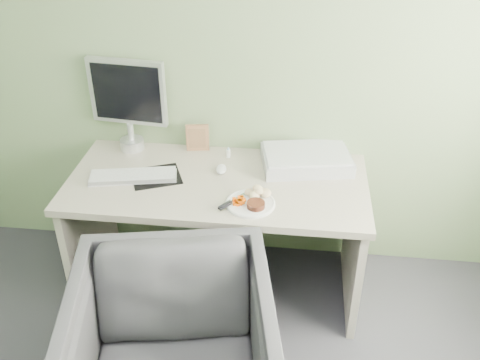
# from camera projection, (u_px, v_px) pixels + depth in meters

# --- Properties ---
(wall_back) EXTENTS (3.50, 0.00, 3.50)m
(wall_back) POSITION_uv_depth(u_px,v_px,m) (225.00, 45.00, 2.84)
(wall_back) COLOR gray
(wall_back) RESTS_ON floor
(desk) EXTENTS (1.60, 0.75, 0.73)m
(desk) POSITION_uv_depth(u_px,v_px,m) (218.00, 208.00, 2.95)
(desk) COLOR #A89B8C
(desk) RESTS_ON floor
(plate) EXTENTS (0.25, 0.25, 0.01)m
(plate) POSITION_uv_depth(u_px,v_px,m) (250.00, 204.00, 2.65)
(plate) COLOR white
(plate) RESTS_ON desk
(steak) EXTENTS (0.10, 0.10, 0.03)m
(steak) POSITION_uv_depth(u_px,v_px,m) (256.00, 205.00, 2.61)
(steak) COLOR black
(steak) RESTS_ON plate
(potato_pile) EXTENTS (0.13, 0.11, 0.06)m
(potato_pile) POSITION_uv_depth(u_px,v_px,m) (258.00, 191.00, 2.69)
(potato_pile) COLOR tan
(potato_pile) RESTS_ON plate
(carrot_heap) EXTENTS (0.08, 0.07, 0.04)m
(carrot_heap) POSITION_uv_depth(u_px,v_px,m) (239.00, 200.00, 2.63)
(carrot_heap) COLOR #EA5504
(carrot_heap) RESTS_ON plate
(steak_knife) EXTENTS (0.14, 0.19, 0.02)m
(steak_knife) POSITION_uv_depth(u_px,v_px,m) (230.00, 202.00, 2.63)
(steak_knife) COLOR silver
(steak_knife) RESTS_ON plate
(mousepad) EXTENTS (0.32, 0.31, 0.00)m
(mousepad) POSITION_uv_depth(u_px,v_px,m) (156.00, 176.00, 2.88)
(mousepad) COLOR black
(mousepad) RESTS_ON desk
(keyboard) EXTENTS (0.47, 0.22, 0.02)m
(keyboard) POSITION_uv_depth(u_px,v_px,m) (133.00, 176.00, 2.86)
(keyboard) COLOR white
(keyboard) RESTS_ON desk
(computer_mouse) EXTENTS (0.06, 0.10, 0.04)m
(computer_mouse) POSITION_uv_depth(u_px,v_px,m) (221.00, 169.00, 2.92)
(computer_mouse) COLOR white
(computer_mouse) RESTS_ON desk
(photo_frame) EXTENTS (0.13, 0.04, 0.16)m
(photo_frame) POSITION_uv_depth(u_px,v_px,m) (198.00, 138.00, 3.09)
(photo_frame) COLOR #935E44
(photo_frame) RESTS_ON desk
(eyedrop_bottle) EXTENTS (0.02, 0.02, 0.07)m
(eyedrop_bottle) POSITION_uv_depth(u_px,v_px,m) (228.00, 153.00, 3.05)
(eyedrop_bottle) COLOR white
(eyedrop_bottle) RESTS_ON desk
(scanner) EXTENTS (0.53, 0.40, 0.07)m
(scanner) POSITION_uv_depth(u_px,v_px,m) (306.00, 160.00, 2.96)
(scanner) COLOR silver
(scanner) RESTS_ON desk
(monitor) EXTENTS (0.45, 0.14, 0.54)m
(monitor) POSITION_uv_depth(u_px,v_px,m) (128.00, 100.00, 3.01)
(monitor) COLOR silver
(monitor) RESTS_ON desk
(desk_chair) EXTENTS (0.97, 0.99, 0.77)m
(desk_chair) POSITION_uv_depth(u_px,v_px,m) (174.00, 357.00, 2.29)
(desk_chair) COLOR #323236
(desk_chair) RESTS_ON floor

